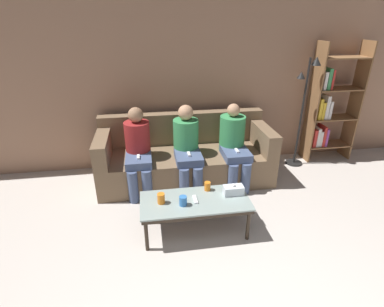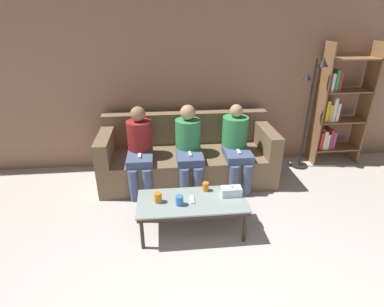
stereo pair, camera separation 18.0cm
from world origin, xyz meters
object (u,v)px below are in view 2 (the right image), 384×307
Objects in this scene: tissue_box at (231,191)px; game_remote at (192,199)px; cup_near_left at (158,197)px; standing_lamp at (310,103)px; seated_person_mid_left at (189,145)px; cup_far_center at (206,187)px; seated_person_mid_right at (236,143)px; bookshelf at (336,110)px; coffee_table at (192,203)px; cup_near_right at (180,201)px; seated_person_left_end at (140,147)px; couch at (187,157)px.

game_remote is (-0.44, -0.06, -0.04)m from tissue_box.
standing_lamp is (2.27, 1.42, 0.56)m from cup_near_left.
cup_far_center is at bearing -82.52° from seated_person_mid_left.
seated_person_mid_left reaches higher than cup_far_center.
tissue_box is at bearing -136.99° from standing_lamp.
game_remote is 1.05m from seated_person_mid_left.
cup_far_center is 0.09× the size of seated_person_mid_right.
seated_person_mid_right reaches higher than tissue_box.
game_remote is at bearing -147.06° from bookshelf.
cup_far_center reaches higher than coffee_table.
cup_near_left is 0.10× the size of seated_person_mid_left.
game_remote is at bearing -133.71° from cup_far_center.
bookshelf is 1.12× the size of standing_lamp.
cup_near_left is 0.76× the size of game_remote.
standing_lamp is (1.91, 1.42, 0.61)m from game_remote.
game_remote is 0.13× the size of seated_person_mid_left.
cup_near_right is 1.41m from seated_person_mid_right.
cup_far_center is at bearing -48.01° from seated_person_left_end.
seated_person_mid_right is at bearing 0.39° from seated_person_mid_left.
bookshelf is (2.41, 1.56, 0.50)m from coffee_table.
game_remote is 0.08× the size of bookshelf.
cup_near_right is (0.22, -0.08, -0.00)m from cup_near_left.
seated_person_mid_right reaches higher than cup_near_right.
bookshelf is 2.43m from seated_person_mid_left.
standing_lamp reaches higher than cup_near_right.
bookshelf is 0.55m from standing_lamp.
cup_near_right is at bearing -98.57° from couch.
cup_near_right is at bearing -153.37° from game_remote.
cup_near_left is 1.11× the size of cup_far_center.
coffee_table is at bearing -92.73° from couch.
tissue_box is 0.45m from game_remote.
coffee_table is at bearing -143.26° from standing_lamp.
cup_far_center is 0.25m from game_remote.
tissue_box is 2.52m from bookshelf.
seated_person_left_end is at bearing -171.29° from standing_lamp.
seated_person_mid_right is at bearing 0.03° from seated_person_left_end.
cup_near_right is at bearing -167.80° from tissue_box.
bookshelf is (2.35, 0.31, 0.54)m from couch.
bookshelf reaches higher than cup_near_left.
game_remote is (0.36, -0.01, -0.05)m from cup_near_left.
standing_lamp reaches higher than coffee_table.
cup_far_center is at bearing -144.37° from standing_lamp.
standing_lamp reaches higher than game_remote.
standing_lamp is at bearing 36.74° from coffee_table.
bookshelf is 1.66× the size of seated_person_mid_right.
couch is 1.45× the size of standing_lamp.
seated_person_left_end is (-3.01, -0.53, -0.25)m from bookshelf.
standing_lamp is (1.85, 0.17, 0.71)m from couch.
couch is 2.07× the size of coffee_table.
coffee_table is 1.07m from seated_person_mid_left.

